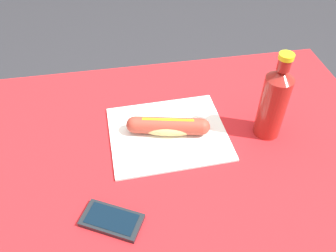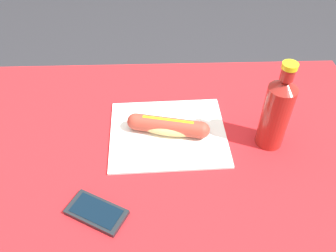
% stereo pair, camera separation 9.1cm
% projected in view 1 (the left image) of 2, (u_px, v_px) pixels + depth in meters
% --- Properties ---
extents(dining_table, '(1.17, 0.77, 0.76)m').
position_uv_depth(dining_table, '(167.00, 184.00, 1.00)').
color(dining_table, brown).
rests_on(dining_table, ground).
extents(paper_wrapper, '(0.32, 0.27, 0.01)m').
position_uv_depth(paper_wrapper, '(168.00, 133.00, 0.93)').
color(paper_wrapper, white).
rests_on(paper_wrapper, dining_table).
extents(hot_dog, '(0.22, 0.09, 0.05)m').
position_uv_depth(hot_dog, '(168.00, 126.00, 0.91)').
color(hot_dog, '#E5BC75').
rests_on(hot_dog, paper_wrapper).
extents(cell_phone, '(0.14, 0.12, 0.01)m').
position_uv_depth(cell_phone, '(112.00, 220.00, 0.74)').
color(cell_phone, black).
rests_on(cell_phone, dining_table).
extents(soda_bottle, '(0.07, 0.07, 0.24)m').
position_uv_depth(soda_bottle, '(274.00, 102.00, 0.86)').
color(soda_bottle, maroon).
rests_on(soda_bottle, dining_table).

